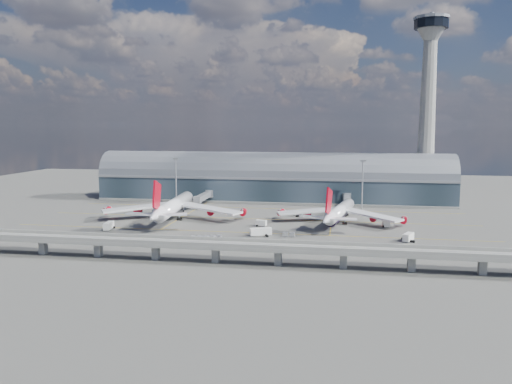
% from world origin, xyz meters
% --- Properties ---
extents(ground, '(500.00, 500.00, 0.00)m').
position_xyz_m(ground, '(0.00, 0.00, 0.00)').
color(ground, '#474744').
rests_on(ground, ground).
extents(taxi_lines, '(200.00, 80.12, 0.01)m').
position_xyz_m(taxi_lines, '(0.00, 22.11, 0.01)').
color(taxi_lines, gold).
rests_on(taxi_lines, ground).
extents(terminal, '(200.00, 30.00, 28.00)m').
position_xyz_m(terminal, '(0.00, 77.99, 11.34)').
color(terminal, '#212D37').
rests_on(terminal, ground).
extents(control_tower, '(19.00, 19.00, 103.00)m').
position_xyz_m(control_tower, '(85.00, 83.00, 51.64)').
color(control_tower, gray).
rests_on(control_tower, ground).
extents(guideway, '(220.00, 8.50, 7.20)m').
position_xyz_m(guideway, '(-0.00, -55.00, 5.29)').
color(guideway, gray).
rests_on(guideway, ground).
extents(floodlight_mast_left, '(3.00, 0.70, 25.70)m').
position_xyz_m(floodlight_mast_left, '(-50.00, 55.00, 13.63)').
color(floodlight_mast_left, gray).
rests_on(floodlight_mast_left, ground).
extents(floodlight_mast_right, '(3.00, 0.70, 25.70)m').
position_xyz_m(floodlight_mast_right, '(50.00, 55.00, 13.63)').
color(floodlight_mast_right, gray).
rests_on(floodlight_mast_right, ground).
extents(airliner_left, '(67.69, 71.15, 21.67)m').
position_xyz_m(airliner_left, '(-36.98, 11.86, 6.19)').
color(airliner_left, white).
rests_on(airliner_left, ground).
extents(airliner_right, '(57.72, 60.40, 19.25)m').
position_xyz_m(airliner_right, '(38.53, 15.92, 4.99)').
color(airliner_right, white).
rests_on(airliner_right, ground).
extents(jet_bridge_left, '(4.40, 28.00, 7.25)m').
position_xyz_m(jet_bridge_left, '(-33.68, 53.12, 5.18)').
color(jet_bridge_left, gray).
rests_on(jet_bridge_left, ground).
extents(jet_bridge_right, '(4.40, 32.00, 7.25)m').
position_xyz_m(jet_bridge_right, '(42.33, 51.18, 5.18)').
color(jet_bridge_right, gray).
rests_on(jet_bridge_right, ground).
extents(service_truck_0, '(3.38, 7.68, 3.08)m').
position_xyz_m(service_truck_0, '(-56.43, -13.80, 1.59)').
color(service_truck_0, silver).
rests_on(service_truck_0, ground).
extents(service_truck_1, '(4.92, 2.94, 2.68)m').
position_xyz_m(service_truck_1, '(5.34, 3.73, 1.35)').
color(service_truck_1, silver).
rests_on(service_truck_1, ground).
extents(service_truck_2, '(8.83, 5.63, 3.10)m').
position_xyz_m(service_truck_2, '(8.14, -14.97, 1.61)').
color(service_truck_2, silver).
rests_on(service_truck_2, ground).
extents(service_truck_3, '(4.96, 6.73, 3.05)m').
position_xyz_m(service_truck_3, '(64.28, -14.89, 1.56)').
color(service_truck_3, silver).
rests_on(service_truck_3, ground).
extents(service_truck_4, '(3.22, 5.61, 3.09)m').
position_xyz_m(service_truck_4, '(58.38, 11.21, 1.56)').
color(service_truck_4, silver).
rests_on(service_truck_4, ground).
extents(service_truck_5, '(5.60, 4.76, 2.60)m').
position_xyz_m(service_truck_5, '(20.40, 29.70, 1.33)').
color(service_truck_5, silver).
rests_on(service_truck_5, ground).
extents(cargo_train_0, '(5.15, 2.05, 1.71)m').
position_xyz_m(cargo_train_0, '(19.19, -14.99, 0.89)').
color(cargo_train_0, gray).
rests_on(cargo_train_0, ground).
extents(cargo_train_1, '(11.97, 5.42, 1.61)m').
position_xyz_m(cargo_train_1, '(-11.25, -25.20, 0.84)').
color(cargo_train_1, gray).
rests_on(cargo_train_1, ground).
extents(cargo_train_2, '(7.88, 5.06, 1.78)m').
position_xyz_m(cargo_train_2, '(61.90, -30.47, 0.93)').
color(cargo_train_2, gray).
rests_on(cargo_train_2, ground).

